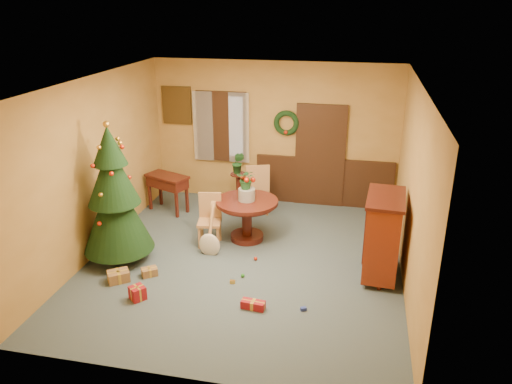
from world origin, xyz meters
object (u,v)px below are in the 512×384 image
(christmas_tree, at_px, (114,197))
(sideboard, at_px, (383,234))
(writing_desk, at_px, (167,184))
(chair_near, at_px, (210,217))
(dining_table, at_px, (247,212))

(christmas_tree, height_order, sideboard, christmas_tree)
(sideboard, bearing_deg, writing_desk, 157.52)
(chair_near, xyz_separation_m, christmas_tree, (-1.28, -0.88, 0.62))
(writing_desk, bearing_deg, christmas_tree, -91.31)
(dining_table, xyz_separation_m, christmas_tree, (-1.88, -1.14, 0.58))
(christmas_tree, relative_size, sideboard, 1.76)
(christmas_tree, height_order, writing_desk, christmas_tree)
(writing_desk, bearing_deg, dining_table, -26.55)
(christmas_tree, bearing_deg, writing_desk, 88.69)
(chair_near, height_order, sideboard, sideboard)
(dining_table, relative_size, chair_near, 1.21)
(dining_table, distance_m, writing_desk, 2.05)
(dining_table, bearing_deg, writing_desk, 153.45)
(chair_near, relative_size, writing_desk, 0.95)
(dining_table, bearing_deg, sideboard, -19.03)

